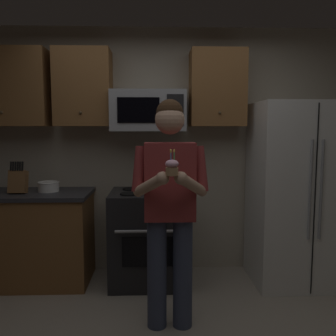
# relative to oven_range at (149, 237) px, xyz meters

# --- Properties ---
(wall_back) EXTENTS (4.40, 0.10, 2.60)m
(wall_back) POSITION_rel_oven_range_xyz_m (0.15, 0.39, 0.84)
(wall_back) COLOR #B7AD99
(wall_back) RESTS_ON ground
(oven_range) EXTENTS (0.76, 0.70, 0.93)m
(oven_range) POSITION_rel_oven_range_xyz_m (0.00, 0.00, 0.00)
(oven_range) COLOR black
(oven_range) RESTS_ON ground
(microwave) EXTENTS (0.74, 0.41, 0.40)m
(microwave) POSITION_rel_oven_range_xyz_m (0.00, 0.12, 1.26)
(microwave) COLOR #9EA0A5
(refrigerator) EXTENTS (0.90, 0.75, 1.80)m
(refrigerator) POSITION_rel_oven_range_xyz_m (1.50, -0.04, 0.44)
(refrigerator) COLOR white
(refrigerator) RESTS_ON ground
(cabinet_row_upper) EXTENTS (2.78, 0.36, 0.76)m
(cabinet_row_upper) POSITION_rel_oven_range_xyz_m (-0.57, 0.17, 1.49)
(cabinet_row_upper) COLOR brown
(counter_left) EXTENTS (1.44, 0.66, 0.92)m
(counter_left) POSITION_rel_oven_range_xyz_m (-1.30, 0.02, 0.00)
(counter_left) COLOR brown
(counter_left) RESTS_ON ground
(knife_block) EXTENTS (0.16, 0.15, 0.32)m
(knife_block) POSITION_rel_oven_range_xyz_m (-1.26, -0.03, 0.58)
(knife_block) COLOR brown
(knife_block) RESTS_ON counter_left
(bowl_large_white) EXTENTS (0.21, 0.21, 0.10)m
(bowl_large_white) POSITION_rel_oven_range_xyz_m (-1.00, 0.06, 0.51)
(bowl_large_white) COLOR white
(bowl_large_white) RESTS_ON counter_left
(person) EXTENTS (0.60, 0.48, 1.76)m
(person) POSITION_rel_oven_range_xyz_m (0.18, -0.86, 0.53)
(person) COLOR #383F59
(person) RESTS_ON ground
(cupcake) EXTENTS (0.09, 0.09, 0.17)m
(cupcake) POSITION_rel_oven_range_xyz_m (0.18, -1.19, 0.83)
(cupcake) COLOR #A87F56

